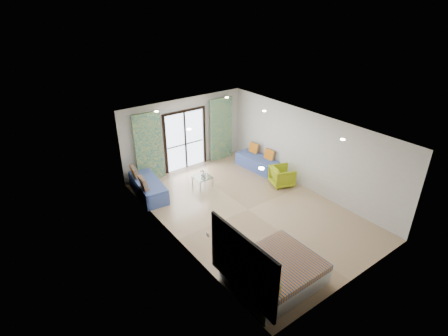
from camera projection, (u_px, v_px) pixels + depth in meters
floor at (248, 209)px, 10.89m from camera, size 5.00×7.50×0.01m
ceiling at (251, 128)px, 9.68m from camera, size 5.00×7.50×0.01m
wall_back at (185, 134)px, 12.99m from camera, size 5.00×0.01×2.70m
wall_front at (360, 235)px, 7.59m from camera, size 5.00×0.01×2.70m
wall_left at (175, 197)px, 8.96m from camera, size 0.01×7.50×2.70m
wall_right at (307, 151)px, 11.61m from camera, size 0.01×7.50×2.70m
balcony_door at (185, 136)px, 13.01m from camera, size 1.76×0.08×2.28m
balcony_rail at (185, 144)px, 13.15m from camera, size 1.52×0.03×0.04m
curtain_left at (149, 148)px, 12.08m from camera, size 1.00×0.10×2.50m
curtain_right at (221, 129)px, 13.72m from camera, size 1.00×0.10×2.50m
downlight_a at (261, 168)px, 7.51m from camera, size 0.12×0.12×0.02m
downlight_b at (343, 139)px, 8.99m from camera, size 0.12×0.12×0.02m
downlight_c at (189, 129)px, 9.67m from camera, size 0.12×0.12×0.02m
downlight_d at (264, 111)px, 11.15m from camera, size 0.12×0.12×0.02m
downlight_e at (156, 111)px, 11.11m from camera, size 0.12×0.12×0.02m
downlight_f at (227, 97)px, 12.59m from camera, size 0.12×0.12×0.02m
headboard at (242, 265)px, 7.18m from camera, size 0.06×2.10×1.50m
switch_plate at (208, 235)px, 8.07m from camera, size 0.02×0.10×0.10m
bed at (274, 272)px, 8.04m from camera, size 2.02×1.65×0.70m
daybed_left at (148, 187)px, 11.56m from camera, size 0.95×1.99×0.95m
daybed_right at (257, 162)px, 13.33m from camera, size 0.81×1.79×0.86m
coffee_table at (202, 178)px, 12.03m from camera, size 0.58×0.58×0.67m
vase at (203, 174)px, 11.99m from camera, size 0.24×0.25×0.19m
armchair at (282, 175)px, 12.13m from camera, size 0.89×0.92×0.75m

